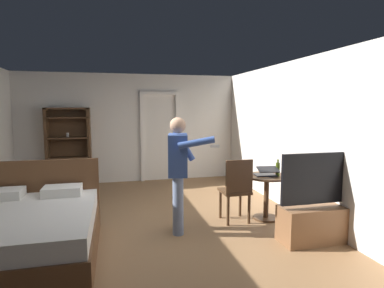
# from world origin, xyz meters

# --- Properties ---
(ground_plane) EXTENTS (7.05, 7.05, 0.00)m
(ground_plane) POSITION_xyz_m (0.00, 0.00, 0.00)
(ground_plane) COLOR olive
(wall_back) EXTENTS (5.26, 0.12, 2.53)m
(wall_back) POSITION_xyz_m (0.00, 3.27, 1.27)
(wall_back) COLOR silver
(wall_back) RESTS_ON ground_plane
(wall_right) EXTENTS (0.12, 6.65, 2.53)m
(wall_right) POSITION_xyz_m (2.57, 0.00, 1.27)
(wall_right) COLOR silver
(wall_right) RESTS_ON ground_plane
(doorway_frame) EXTENTS (0.93, 0.08, 2.13)m
(doorway_frame) POSITION_xyz_m (0.69, 3.19, 1.22)
(doorway_frame) COLOR white
(doorway_frame) RESTS_ON ground_plane
(bed) EXTENTS (1.68, 1.94, 1.02)m
(bed) POSITION_xyz_m (-1.46, -0.42, 0.30)
(bed) COLOR brown
(bed) RESTS_ON ground_plane
(bookshelf) EXTENTS (0.94, 0.32, 1.75)m
(bookshelf) POSITION_xyz_m (-1.36, 3.04, 0.95)
(bookshelf) COLOR #4C331E
(bookshelf) RESTS_ON ground_plane
(tv_flatscreen) EXTENTS (1.14, 0.40, 1.19)m
(tv_flatscreen) POSITION_xyz_m (2.21, -0.85, 0.35)
(tv_flatscreen) COLOR brown
(tv_flatscreen) RESTS_ON ground_plane
(side_table) EXTENTS (0.66, 0.66, 0.70)m
(side_table) POSITION_xyz_m (1.93, 0.08, 0.47)
(side_table) COLOR #4C331E
(side_table) RESTS_ON ground_plane
(laptop) EXTENTS (0.36, 0.36, 0.16)m
(laptop) POSITION_xyz_m (1.89, 0.04, 0.75)
(laptop) COLOR black
(laptop) RESTS_ON side_table
(bottle_on_table) EXTENTS (0.06, 0.06, 0.26)m
(bottle_on_table) POSITION_xyz_m (2.07, 0.00, 0.81)
(bottle_on_table) COLOR #36440D
(bottle_on_table) RESTS_ON side_table
(wooden_chair) EXTENTS (0.43, 0.43, 0.99)m
(wooden_chair) POSITION_xyz_m (1.41, 0.05, 0.54)
(wooden_chair) COLOR #4C331E
(wooden_chair) RESTS_ON ground_plane
(person_blue_shirt) EXTENTS (0.66, 0.66, 1.63)m
(person_blue_shirt) POSITION_xyz_m (0.48, -0.09, 0.94)
(person_blue_shirt) COLOR slate
(person_blue_shirt) RESTS_ON ground_plane
(suitcase_dark) EXTENTS (0.66, 0.45, 0.37)m
(suitcase_dark) POSITION_xyz_m (-1.08, 2.10, 0.18)
(suitcase_dark) COLOR black
(suitcase_dark) RESTS_ON ground_plane
(suitcase_small) EXTENTS (0.59, 0.45, 0.42)m
(suitcase_small) POSITION_xyz_m (-1.15, 2.33, 0.21)
(suitcase_small) COLOR #1E2D38
(suitcase_small) RESTS_ON ground_plane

